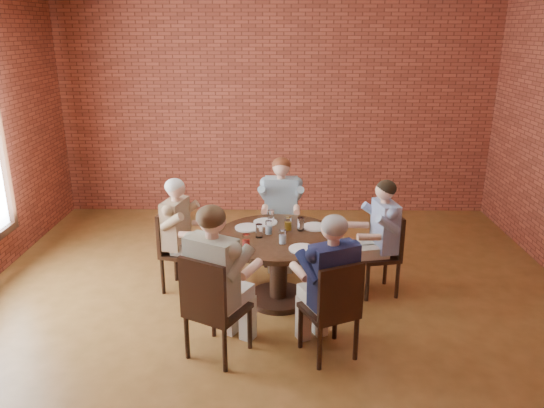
{
  "coord_description": "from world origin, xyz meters",
  "views": [
    {
      "loc": [
        0.04,
        -4.5,
        2.75
      ],
      "look_at": [
        -0.03,
        1.0,
        0.93
      ],
      "focal_mm": 35.0,
      "sensor_mm": 36.0,
      "label": 1
    }
  ],
  "objects_px": {
    "dining_table": "(279,255)",
    "diner_e": "(329,287)",
    "chair_a": "(385,250)",
    "chair_e": "(334,307)",
    "chair_c": "(175,247)",
    "smartphone": "(326,246)",
    "chair_d": "(211,305)",
    "diner_c": "(181,236)",
    "diner_b": "(281,212)",
    "diner_d": "(217,282)",
    "diner_a": "(379,238)",
    "chair_b": "(281,221)"
  },
  "relations": [
    {
      "from": "dining_table",
      "to": "smartphone",
      "type": "bearing_deg",
      "value": -32.2
    },
    {
      "from": "chair_d",
      "to": "smartphone",
      "type": "distance_m",
      "value": 1.3
    },
    {
      "from": "chair_c",
      "to": "diner_e",
      "type": "distance_m",
      "value": 2.0
    },
    {
      "from": "diner_c",
      "to": "chair_d",
      "type": "distance_m",
      "value": 1.4
    },
    {
      "from": "diner_a",
      "to": "diner_d",
      "type": "xyz_separation_m",
      "value": [
        -1.59,
        -1.17,
        0.06
      ]
    },
    {
      "from": "dining_table",
      "to": "diner_a",
      "type": "xyz_separation_m",
      "value": [
        1.07,
        0.21,
        0.11
      ]
    },
    {
      "from": "diner_a",
      "to": "diner_c",
      "type": "xyz_separation_m",
      "value": [
        -2.12,
        0.05,
        -0.0
      ]
    },
    {
      "from": "chair_a",
      "to": "chair_e",
      "type": "relative_size",
      "value": 0.97
    },
    {
      "from": "diner_b",
      "to": "diner_e",
      "type": "relative_size",
      "value": 0.99
    },
    {
      "from": "diner_b",
      "to": "chair_d",
      "type": "height_order",
      "value": "diner_b"
    },
    {
      "from": "chair_a",
      "to": "chair_c",
      "type": "height_order",
      "value": "chair_a"
    },
    {
      "from": "chair_a",
      "to": "chair_d",
      "type": "distance_m",
      "value": 2.13
    },
    {
      "from": "chair_a",
      "to": "diner_e",
      "type": "distance_m",
      "value": 1.39
    },
    {
      "from": "diner_a",
      "to": "diner_c",
      "type": "bearing_deg",
      "value": -102.56
    },
    {
      "from": "diner_d",
      "to": "chair_d",
      "type": "bearing_deg",
      "value": 90.0
    },
    {
      "from": "dining_table",
      "to": "chair_d",
      "type": "xyz_separation_m",
      "value": [
        -0.57,
        -1.05,
        -0.01
      ]
    },
    {
      "from": "chair_d",
      "to": "chair_b",
      "type": "bearing_deg",
      "value": -77.1
    },
    {
      "from": "diner_c",
      "to": "chair_e",
      "type": "height_order",
      "value": "diner_c"
    },
    {
      "from": "chair_e",
      "to": "diner_e",
      "type": "bearing_deg",
      "value": -90.0
    },
    {
      "from": "dining_table",
      "to": "diner_d",
      "type": "height_order",
      "value": "diner_d"
    },
    {
      "from": "dining_table",
      "to": "diner_e",
      "type": "height_order",
      "value": "diner_e"
    },
    {
      "from": "diner_e",
      "to": "chair_a",
      "type": "bearing_deg",
      "value": -145.49
    },
    {
      "from": "dining_table",
      "to": "smartphone",
      "type": "relative_size",
      "value": 9.22
    },
    {
      "from": "chair_b",
      "to": "diner_e",
      "type": "distance_m",
      "value": 2.09
    },
    {
      "from": "dining_table",
      "to": "chair_d",
      "type": "relative_size",
      "value": 1.33
    },
    {
      "from": "chair_b",
      "to": "diner_d",
      "type": "distance_m",
      "value": 2.13
    },
    {
      "from": "chair_e",
      "to": "chair_d",
      "type": "bearing_deg",
      "value": -23.8
    },
    {
      "from": "chair_c",
      "to": "diner_a",
      "type": "bearing_deg",
      "value": -77.8
    },
    {
      "from": "diner_a",
      "to": "diner_e",
      "type": "bearing_deg",
      "value": -39.63
    },
    {
      "from": "chair_a",
      "to": "chair_d",
      "type": "bearing_deg",
      "value": -64.6
    },
    {
      "from": "chair_a",
      "to": "diner_a",
      "type": "xyz_separation_m",
      "value": [
        -0.07,
        -0.01,
        0.14
      ]
    },
    {
      "from": "dining_table",
      "to": "diner_c",
      "type": "distance_m",
      "value": 1.09
    },
    {
      "from": "diner_c",
      "to": "diner_e",
      "type": "xyz_separation_m",
      "value": [
        1.49,
        -1.22,
        0.03
      ]
    },
    {
      "from": "diner_d",
      "to": "smartphone",
      "type": "xyz_separation_m",
      "value": [
        0.99,
        0.67,
        0.06
      ]
    },
    {
      "from": "diner_a",
      "to": "chair_b",
      "type": "bearing_deg",
      "value": -141.2
    },
    {
      "from": "chair_b",
      "to": "diner_b",
      "type": "height_order",
      "value": "diner_b"
    },
    {
      "from": "chair_c",
      "to": "chair_d",
      "type": "xyz_separation_m",
      "value": [
        0.56,
        -1.33,
        0.03
      ]
    },
    {
      "from": "chair_a",
      "to": "chair_d",
      "type": "relative_size",
      "value": 0.93
    },
    {
      "from": "smartphone",
      "to": "chair_d",
      "type": "bearing_deg",
      "value": -119.05
    },
    {
      "from": "chair_a",
      "to": "smartphone",
      "type": "relative_size",
      "value": 6.41
    },
    {
      "from": "diner_b",
      "to": "chair_d",
      "type": "relative_size",
      "value": 1.35
    },
    {
      "from": "chair_c",
      "to": "diner_c",
      "type": "relative_size",
      "value": 0.71
    },
    {
      "from": "chair_b",
      "to": "diner_a",
      "type": "bearing_deg",
      "value": -38.53
    },
    {
      "from": "diner_b",
      "to": "chair_c",
      "type": "distance_m",
      "value": 1.37
    },
    {
      "from": "diner_d",
      "to": "chair_e",
      "type": "xyz_separation_m",
      "value": [
        1.0,
        -0.07,
        -0.19
      ]
    },
    {
      "from": "chair_a",
      "to": "chair_e",
      "type": "bearing_deg",
      "value": -39.33
    },
    {
      "from": "diner_b",
      "to": "diner_d",
      "type": "height_order",
      "value": "diner_d"
    },
    {
      "from": "dining_table",
      "to": "diner_d",
      "type": "bearing_deg",
      "value": -118.59
    },
    {
      "from": "chair_b",
      "to": "smartphone",
      "type": "relative_size",
      "value": 6.57
    },
    {
      "from": "dining_table",
      "to": "diner_e",
      "type": "xyz_separation_m",
      "value": [
        0.44,
        -0.96,
        0.13
      ]
    }
  ]
}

